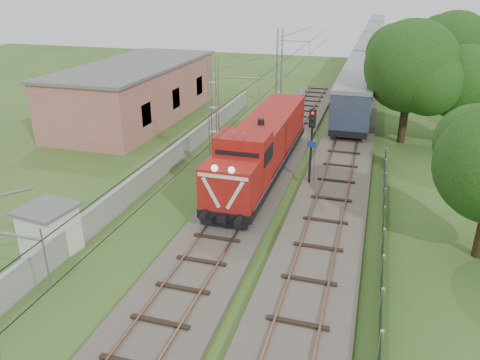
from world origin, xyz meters
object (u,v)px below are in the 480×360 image
(locomotive, at_px, (262,145))
(signal_post, at_px, (312,134))
(coach_rake, at_px, (371,43))
(relay_hut, at_px, (50,230))

(locomotive, relative_size, signal_post, 3.25)
(locomotive, bearing_deg, coach_rake, 84.94)
(locomotive, height_order, signal_post, signal_post)
(signal_post, xyz_separation_m, relay_hut, (-10.73, -11.50, -2.31))
(locomotive, height_order, coach_rake, locomotive)
(relay_hut, bearing_deg, signal_post, 46.99)
(locomotive, relative_size, coach_rake, 0.17)
(signal_post, relative_size, relay_hut, 1.93)
(locomotive, height_order, relay_hut, locomotive)
(relay_hut, bearing_deg, locomotive, 59.04)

